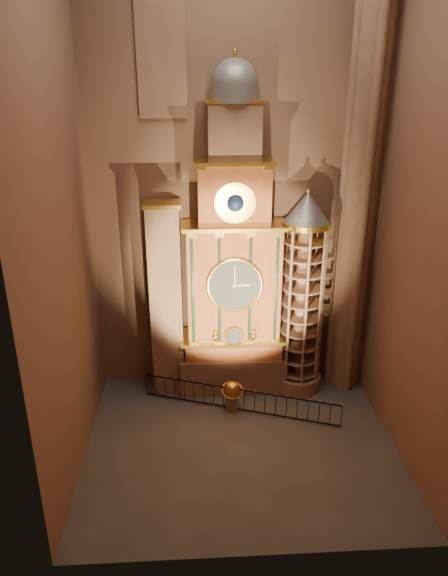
{
  "coord_description": "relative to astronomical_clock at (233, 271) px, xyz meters",
  "views": [
    {
      "loc": [
        -1.88,
        -19.11,
        15.42
      ],
      "look_at": [
        -0.58,
        3.0,
        6.55
      ],
      "focal_mm": 32.0,
      "sensor_mm": 36.0,
      "label": 1
    }
  ],
  "objects": [
    {
      "name": "wall_back",
      "position": [
        0.0,
        1.04,
        4.32
      ],
      "size": [
        22.0,
        0.0,
        22.0
      ],
      "primitive_type": "plane",
      "rotation": [
        1.57,
        0.0,
        0.0
      ],
      "color": "brown",
      "rests_on": "floor"
    },
    {
      "name": "gothic_pier",
      "position": [
        6.1,
        0.04,
        4.32
      ],
      "size": [
        2.04,
        2.04,
        22.0
      ],
      "color": "#8C634C",
      "rests_on": "floor"
    },
    {
      "name": "iron_railing",
      "position": [
        0.15,
        -2.38,
        -6.02
      ],
      "size": [
        9.53,
        3.42,
        1.21
      ],
      "color": "black",
      "rests_on": "floor"
    },
    {
      "name": "wall_left",
      "position": [
        -7.0,
        -4.96,
        4.32
      ],
      "size": [
        0.0,
        22.0,
        22.0
      ],
      "primitive_type": "plane",
      "rotation": [
        1.57,
        0.0,
        1.57
      ],
      "color": "brown",
      "rests_on": "floor"
    },
    {
      "name": "floor",
      "position": [
        0.0,
        -4.96,
        -6.68
      ],
      "size": [
        14.0,
        14.0,
        0.0
      ],
      "primitive_type": "plane",
      "color": "#383330",
      "rests_on": "ground"
    },
    {
      "name": "portrait_tower",
      "position": [
        -3.4,
        0.02,
        -1.53
      ],
      "size": [
        1.8,
        1.6,
        10.2
      ],
      "color": "#8C634C",
      "rests_on": "floor"
    },
    {
      "name": "stained_glass_window",
      "position": [
        -3.2,
        0.95,
        9.82
      ],
      "size": [
        2.2,
        0.14,
        5.2
      ],
      "color": "navy",
      "rests_on": "wall_back"
    },
    {
      "name": "celestial_globe",
      "position": [
        -0.18,
        -2.21,
        -5.74
      ],
      "size": [
        1.18,
        1.13,
        1.56
      ],
      "color": "#8C634C",
      "rests_on": "floor"
    },
    {
      "name": "astronomical_clock",
      "position": [
        0.0,
        0.0,
        0.0
      ],
      "size": [
        5.6,
        2.41,
        16.7
      ],
      "color": "#8C634C",
      "rests_on": "floor"
    },
    {
      "name": "wall_right",
      "position": [
        7.0,
        -4.96,
        4.32
      ],
      "size": [
        0.0,
        22.0,
        22.0
      ],
      "primitive_type": "plane",
      "rotation": [
        1.57,
        0.0,
        -1.57
      ],
      "color": "brown",
      "rests_on": "floor"
    },
    {
      "name": "stair_turret",
      "position": [
        3.5,
        -0.26,
        -1.41
      ],
      "size": [
        2.5,
        2.5,
        10.8
      ],
      "color": "#8C634C",
      "rests_on": "floor"
    }
  ]
}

